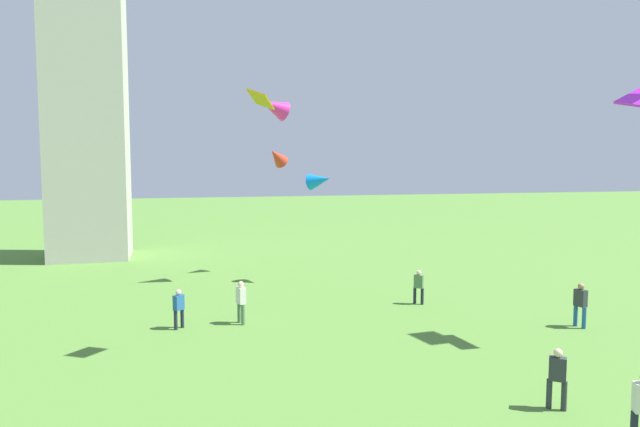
% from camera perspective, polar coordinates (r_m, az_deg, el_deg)
% --- Properties ---
extents(person_1, '(0.36, 0.56, 1.84)m').
position_cam_1_polar(person_1, '(25.16, 25.57, -8.39)').
color(person_1, '#235693').
rests_on(person_1, ground_plane).
extents(person_2, '(0.39, 0.55, 1.82)m').
position_cam_1_polar(person_2, '(23.51, -8.26, -8.91)').
color(person_2, '#51754C').
rests_on(person_2, ground_plane).
extents(person_3, '(0.49, 0.47, 1.66)m').
position_cam_1_polar(person_3, '(26.96, 10.28, -7.36)').
color(person_3, '#1E2333').
rests_on(person_3, ground_plane).
extents(person_4, '(0.48, 0.47, 1.63)m').
position_cam_1_polar(person_4, '(23.33, -14.56, -9.39)').
color(person_4, '#1E2333').
rests_on(person_4, ground_plane).
extents(person_5, '(0.50, 0.47, 1.70)m').
position_cam_1_polar(person_5, '(16.75, 23.56, -15.23)').
color(person_5, '#2D3338').
rests_on(person_5, ground_plane).
extents(kite_flying_2, '(1.06, 1.28, 0.65)m').
position_cam_1_polar(kite_flying_2, '(18.99, -6.22, 11.78)').
color(kite_flying_2, '#B3880E').
extents(kite_flying_3, '(2.10, 1.61, 1.57)m').
position_cam_1_polar(kite_flying_3, '(31.16, -4.94, 11.08)').
color(kite_flying_3, '#F02A98').
extents(kite_flying_4, '(1.70, 1.69, 1.16)m').
position_cam_1_polar(kite_flying_4, '(30.88, -0.02, 3.50)').
color(kite_flying_4, '#0E7AED').
extents(kite_flying_5, '(1.73, 1.71, 1.43)m').
position_cam_1_polar(kite_flying_5, '(33.96, -4.54, 5.98)').
color(kite_flying_5, red).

